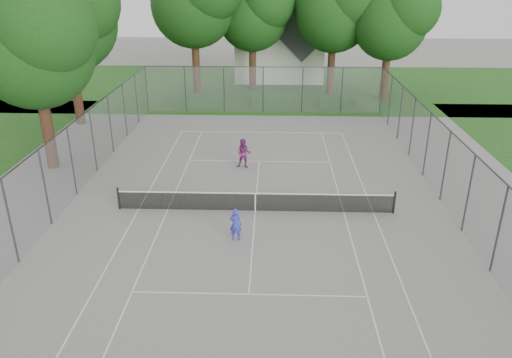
{
  "coord_description": "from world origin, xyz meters",
  "views": [
    {
      "loc": [
        0.75,
        -20.76,
        10.59
      ],
      "look_at": [
        0.0,
        1.0,
        1.2
      ],
      "focal_mm": 35.0,
      "sensor_mm": 36.0,
      "label": 1
    }
  ],
  "objects_px": {
    "house": "(279,35)",
    "woman_player": "(244,153)",
    "tennis_net": "(255,201)",
    "girl_player": "(236,224)"
  },
  "relations": [
    {
      "from": "house",
      "to": "woman_player",
      "type": "distance_m",
      "value": 24.7
    },
    {
      "from": "tennis_net",
      "to": "girl_player",
      "type": "relative_size",
      "value": 9.07
    },
    {
      "from": "house",
      "to": "girl_player",
      "type": "bearing_deg",
      "value": -93.59
    },
    {
      "from": "house",
      "to": "woman_player",
      "type": "xyz_separation_m",
      "value": [
        -2.15,
        -24.37,
        -3.38
      ]
    },
    {
      "from": "girl_player",
      "to": "woman_player",
      "type": "height_order",
      "value": "woman_player"
    },
    {
      "from": "house",
      "to": "girl_player",
      "type": "xyz_separation_m",
      "value": [
        -2.03,
        -32.4,
        -3.52
      ]
    },
    {
      "from": "house",
      "to": "girl_player",
      "type": "relative_size",
      "value": 7.41
    },
    {
      "from": "tennis_net",
      "to": "girl_player",
      "type": "xyz_separation_m",
      "value": [
        -0.72,
        -2.62,
        0.2
      ]
    },
    {
      "from": "girl_player",
      "to": "woman_player",
      "type": "bearing_deg",
      "value": -81.23
    },
    {
      "from": "girl_player",
      "to": "woman_player",
      "type": "xyz_separation_m",
      "value": [
        -0.12,
        8.03,
        0.14
      ]
    }
  ]
}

